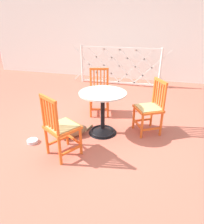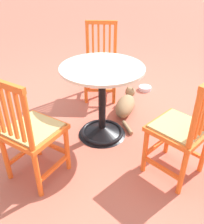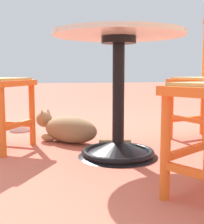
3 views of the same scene
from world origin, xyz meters
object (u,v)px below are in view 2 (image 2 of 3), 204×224
cafe_table (102,110)px  pet_water_bowl (145,88)px  orange_chair_at_corner (30,133)px  orange_chair_tucked_in (182,130)px  tabby_cat (126,104)px  orange_chair_by_planter (101,64)px

cafe_table → pet_water_bowl: 1.18m
orange_chair_at_corner → orange_chair_tucked_in: (-1.03, 0.51, 0.00)m
cafe_table → tabby_cat: 0.55m
cafe_table → orange_chair_at_corner: size_ratio=0.83×
orange_chair_at_corner → tabby_cat: 1.34m
orange_chair_tucked_in → cafe_table: bearing=-69.4°
cafe_table → orange_chair_at_corner: bearing=18.8°
cafe_table → tabby_cat: (-0.45, -0.26, -0.19)m
orange_chair_at_corner → orange_chair_tucked_in: same height
orange_chair_tucked_in → orange_chair_by_planter: (-0.09, -1.51, 0.00)m
cafe_table → orange_chair_by_planter: 0.86m
orange_chair_by_planter → pet_water_bowl: orange_chair_by_planter is taller
orange_chair_at_corner → orange_chair_by_planter: size_ratio=1.00×
orange_chair_at_corner → pet_water_bowl: bearing=-153.5°
cafe_table → orange_chair_tucked_in: bearing=110.6°
orange_chair_at_corner → tabby_cat: size_ratio=1.43×
cafe_table → orange_chair_tucked_in: (-0.29, 0.76, 0.15)m
cafe_table → tabby_cat: cafe_table is taller
orange_chair_at_corner → pet_water_bowl: (-1.72, -0.86, -0.41)m
tabby_cat → pet_water_bowl: size_ratio=3.75×
orange_chair_tucked_in → tabby_cat: size_ratio=1.43×
pet_water_bowl → orange_chair_tucked_in: bearing=63.1°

